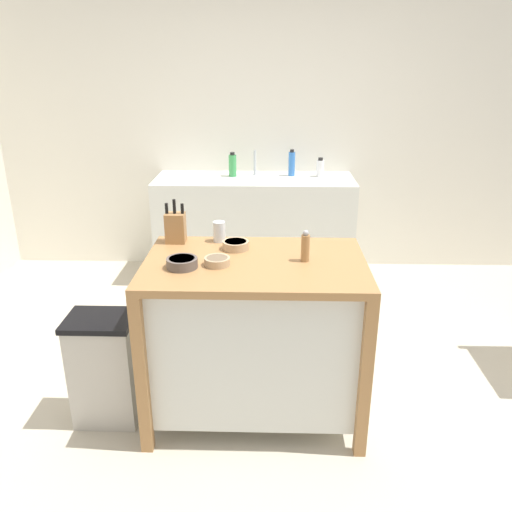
% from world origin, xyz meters
% --- Properties ---
extents(ground_plane, '(6.19, 6.19, 0.00)m').
position_xyz_m(ground_plane, '(0.00, 0.00, 0.00)').
color(ground_plane, '#BCB29E').
rests_on(ground_plane, ground).
extents(wall_back, '(5.19, 0.10, 2.60)m').
position_xyz_m(wall_back, '(0.00, 2.18, 1.30)').
color(wall_back, silver).
rests_on(wall_back, ground).
extents(kitchen_island, '(1.16, 0.76, 0.92)m').
position_xyz_m(kitchen_island, '(-0.13, -0.13, 0.51)').
color(kitchen_island, '#9E7042').
rests_on(kitchen_island, ground).
extents(knife_block, '(0.11, 0.09, 0.25)m').
position_xyz_m(knife_block, '(-0.58, 0.15, 1.01)').
color(knife_block, '#9E7042').
rests_on(knife_block, kitchen_island).
extents(bowl_stoneware_deep, '(0.15, 0.15, 0.05)m').
position_xyz_m(bowl_stoneware_deep, '(-0.24, 0.04, 0.95)').
color(bowl_stoneware_deep, tan).
rests_on(bowl_stoneware_deep, kitchen_island).
extents(bowl_ceramic_wide, '(0.16, 0.16, 0.05)m').
position_xyz_m(bowl_ceramic_wide, '(-0.49, -0.23, 0.95)').
color(bowl_ceramic_wide, '#564C47').
rests_on(bowl_ceramic_wide, kitchen_island).
extents(bowl_ceramic_small, '(0.13, 0.13, 0.04)m').
position_xyz_m(bowl_ceramic_small, '(-0.32, -0.19, 0.94)').
color(bowl_ceramic_small, tan).
rests_on(bowl_ceramic_small, kitchen_island).
extents(drinking_cup, '(0.07, 0.07, 0.12)m').
position_xyz_m(drinking_cup, '(-0.34, 0.17, 0.98)').
color(drinking_cup, silver).
rests_on(drinking_cup, kitchen_island).
extents(pepper_grinder, '(0.04, 0.04, 0.17)m').
position_xyz_m(pepper_grinder, '(0.13, -0.12, 1.00)').
color(pepper_grinder, '#9E7042').
rests_on(pepper_grinder, kitchen_island).
extents(trash_bin, '(0.36, 0.28, 0.63)m').
position_xyz_m(trash_bin, '(-0.94, -0.23, 0.32)').
color(trash_bin, '#B7B2A8').
rests_on(trash_bin, ground).
extents(sink_counter, '(1.74, 0.60, 0.92)m').
position_xyz_m(sink_counter, '(-0.19, 1.83, 0.46)').
color(sink_counter, silver).
rests_on(sink_counter, ground).
extents(sink_faucet, '(0.02, 0.02, 0.22)m').
position_xyz_m(sink_faucet, '(-0.19, 1.97, 1.03)').
color(sink_faucet, '#B7BCC1').
rests_on(sink_faucet, sink_counter).
extents(bottle_spray_cleaner, '(0.07, 0.07, 0.17)m').
position_xyz_m(bottle_spray_cleaner, '(0.39, 1.92, 0.99)').
color(bottle_spray_cleaner, white).
rests_on(bottle_spray_cleaner, sink_counter).
extents(bottle_dish_soap, '(0.07, 0.07, 0.21)m').
position_xyz_m(bottle_dish_soap, '(-0.38, 1.91, 1.02)').
color(bottle_dish_soap, green).
rests_on(bottle_dish_soap, sink_counter).
extents(bottle_hand_soap, '(0.06, 0.06, 0.23)m').
position_xyz_m(bottle_hand_soap, '(0.14, 1.94, 1.03)').
color(bottle_hand_soap, blue).
rests_on(bottle_hand_soap, sink_counter).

